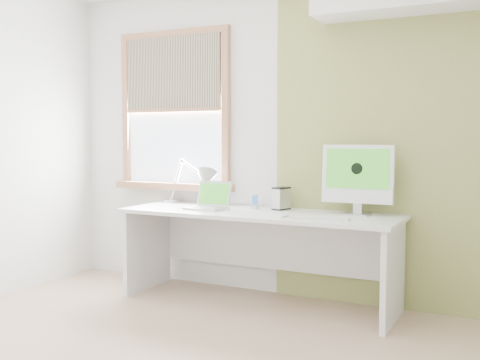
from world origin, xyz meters
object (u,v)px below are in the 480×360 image
Objects in this scene: external_drive at (281,198)px; desk at (261,235)px; laptop at (210,202)px; imac at (358,176)px; desk_lamp at (199,181)px.

desk is at bearing -129.38° from external_drive.
laptop is (-0.43, -0.07, 0.25)m from desk.
imac is at bearing -2.04° from external_drive.
desk is 0.34m from external_drive.
imac reaches higher than external_drive.
desk_lamp is 0.74m from external_drive.
desk is 6.45× the size of laptop.
laptop reaches higher than external_drive.
desk_lamp is at bearing 141.04° from laptop.
imac reaches higher than desk_lamp.
desk_lamp reaches higher than laptop.
desk is 3.35× the size of desk_lamp.
desk_lamp is 0.29m from laptop.
desk_lamp is 3.63× the size of external_drive.
laptop is at bearing -159.05° from external_drive.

